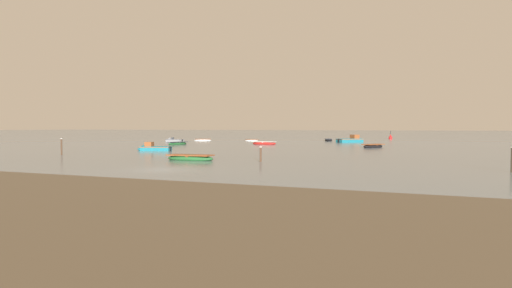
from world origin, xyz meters
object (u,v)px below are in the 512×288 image
at_px(channel_buoy, 390,137).
at_px(mooring_post_right, 512,160).
at_px(rowboat_moored_0, 264,143).
at_px(motorboat_moored_2, 172,141).
at_px(mooring_post_left, 261,154).
at_px(motorboat_moored_0, 353,141).
at_px(mooring_post_near, 61,147).
at_px(rowboat_moored_6, 328,140).
at_px(rowboat_moored_4, 373,146).
at_px(rowboat_moored_3, 252,140).
at_px(rowboat_moored_1, 190,158).
at_px(motorboat_moored_3, 151,149).
at_px(rowboat_moored_2, 178,143).
at_px(rowboat_moored_5, 203,140).

distance_m(channel_buoy, mooring_post_right, 91.05).
height_order(rowboat_moored_0, channel_buoy, channel_buoy).
height_order(motorboat_moored_2, mooring_post_left, mooring_post_left).
distance_m(motorboat_moored_0, mooring_post_near, 59.47).
bearing_deg(motorboat_moored_0, rowboat_moored_6, 85.83).
bearing_deg(motorboat_moored_2, rowboat_moored_4, 169.04).
height_order(rowboat_moored_6, channel_buoy, channel_buoy).
bearing_deg(rowboat_moored_4, rowboat_moored_3, 76.63).
distance_m(rowboat_moored_6, mooring_post_left, 64.20).
height_order(rowboat_moored_1, mooring_post_right, mooring_post_right).
distance_m(rowboat_moored_1, mooring_post_near, 17.70).
bearing_deg(mooring_post_left, channel_buoy, 89.69).
xyz_separation_m(motorboat_moored_3, mooring_post_left, (20.84, -12.11, 0.41)).
bearing_deg(rowboat_moored_6, rowboat_moored_4, -171.72).
distance_m(channel_buoy, mooring_post_left, 86.87).
bearing_deg(channel_buoy, mooring_post_left, -90.31).
bearing_deg(rowboat_moored_2, motorboat_moored_0, 141.75).
xyz_separation_m(rowboat_moored_4, mooring_post_right, (15.20, -35.69, 0.66)).
xyz_separation_m(rowboat_moored_3, rowboat_moored_6, (15.71, 7.12, 0.06)).
bearing_deg(motorboat_moored_2, rowboat_moored_6, -143.12).
height_order(rowboat_moored_3, rowboat_moored_5, rowboat_moored_5).
bearing_deg(rowboat_moored_5, rowboat_moored_1, -90.49).
distance_m(rowboat_moored_1, rowboat_moored_5, 61.01).
xyz_separation_m(rowboat_moored_5, rowboat_moored_6, (26.17, 10.78, 0.03)).
xyz_separation_m(rowboat_moored_0, mooring_post_left, (15.65, -38.89, 0.48)).
bearing_deg(motorboat_moored_0, rowboat_moored_5, 137.81).
distance_m(motorboat_moored_3, rowboat_moored_5, 43.34).
bearing_deg(rowboat_moored_3, rowboat_moored_2, -149.33).
bearing_deg(rowboat_moored_0, motorboat_moored_3, 82.24).
bearing_deg(rowboat_moored_4, rowboat_moored_2, 116.43).
xyz_separation_m(motorboat_moored_0, rowboat_moored_1, (-3.91, -56.80, -0.15)).
height_order(channel_buoy, mooring_post_right, channel_buoy).
height_order(rowboat_moored_2, rowboat_moored_6, rowboat_moored_6).
height_order(rowboat_moored_0, motorboat_moored_3, motorboat_moored_3).
distance_m(rowboat_moored_5, channel_buoy, 50.22).
xyz_separation_m(rowboat_moored_0, motorboat_moored_3, (-5.19, -26.77, 0.06)).
bearing_deg(channel_buoy, rowboat_moored_1, -94.78).
distance_m(motorboat_moored_0, mooring_post_left, 56.03).
distance_m(rowboat_moored_3, rowboat_moored_6, 17.25).
height_order(rowboat_moored_0, rowboat_moored_4, rowboat_moored_4).
distance_m(rowboat_moored_4, mooring_post_left, 33.89).
xyz_separation_m(motorboat_moored_3, rowboat_moored_4, (25.42, 21.46, -0.06)).
height_order(motorboat_moored_0, rowboat_moored_3, motorboat_moored_0).
xyz_separation_m(motorboat_moored_2, motorboat_moored_3, (17.74, -31.78, 0.06)).
relative_size(rowboat_moored_3, mooring_post_near, 1.50).
bearing_deg(channel_buoy, mooring_post_near, -106.13).
distance_m(rowboat_moored_1, mooring_post_left, 6.93).
distance_m(rowboat_moored_0, channel_buoy, 50.62).
height_order(rowboat_moored_5, mooring_post_near, mooring_post_near).
height_order(motorboat_moored_0, rowboat_moored_1, motorboat_moored_0).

